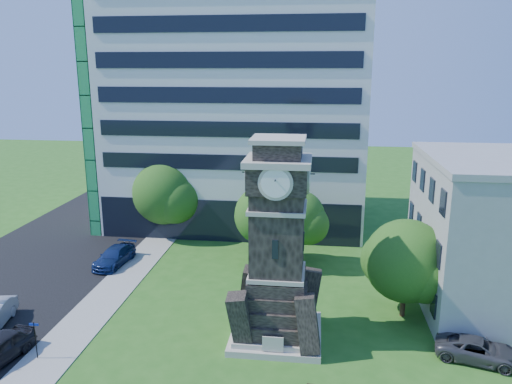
# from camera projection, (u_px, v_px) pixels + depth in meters

# --- Properties ---
(ground) EXTENTS (160.00, 160.00, 0.00)m
(ground) POSITION_uv_depth(u_px,v_px,m) (222.00, 351.00, 28.94)
(ground) COLOR #285D1A
(ground) RESTS_ON ground
(sidewalk) EXTENTS (3.00, 70.00, 0.06)m
(sidewalk) POSITION_uv_depth(u_px,v_px,m) (102.00, 302.00, 34.89)
(sidewalk) COLOR gray
(sidewalk) RESTS_ON ground
(clock_tower) EXTENTS (5.40, 5.40, 12.22)m
(clock_tower) POSITION_uv_depth(u_px,v_px,m) (277.00, 255.00, 29.22)
(clock_tower) COLOR #BAB2A2
(clock_tower) RESTS_ON ground
(office_tall) EXTENTS (26.20, 15.11, 28.60)m
(office_tall) POSITION_uv_depth(u_px,v_px,m) (237.00, 85.00, 50.75)
(office_tall) COLOR white
(office_tall) RESTS_ON ground
(car_street_north) EXTENTS (2.52, 5.12, 1.43)m
(car_street_north) POSITION_uv_depth(u_px,v_px,m) (115.00, 256.00, 41.43)
(car_street_north) COLOR navy
(car_street_north) RESTS_ON ground
(car_east_lot) EXTENTS (5.02, 3.33, 1.28)m
(car_east_lot) POSITION_uv_depth(u_px,v_px,m) (479.00, 350.00, 27.82)
(car_east_lot) COLOR #414146
(car_east_lot) RESTS_ON ground
(street_sign) EXTENTS (0.55, 0.05, 2.28)m
(street_sign) POSITION_uv_depth(u_px,v_px,m) (35.00, 336.00, 27.76)
(street_sign) COLOR black
(street_sign) RESTS_ON ground
(tree_nw) EXTENTS (6.68, 6.07, 7.40)m
(tree_nw) POSITION_uv_depth(u_px,v_px,m) (165.00, 194.00, 47.61)
(tree_nw) COLOR #332114
(tree_nw) RESTS_ON ground
(tree_nc) EXTENTS (5.44, 4.95, 6.75)m
(tree_nc) POSITION_uv_depth(u_px,v_px,m) (265.00, 217.00, 40.66)
(tree_nc) COLOR #332114
(tree_nc) RESTS_ON ground
(tree_ne) EXTENTS (4.81, 4.37, 6.44)m
(tree_ne) POSITION_uv_depth(u_px,v_px,m) (299.00, 219.00, 40.28)
(tree_ne) COLOR #332114
(tree_ne) RESTS_ON ground
(tree_east) EXTENTS (5.95, 5.41, 6.59)m
(tree_east) POSITION_uv_depth(u_px,v_px,m) (407.00, 263.00, 32.11)
(tree_east) COLOR #332114
(tree_east) RESTS_ON ground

